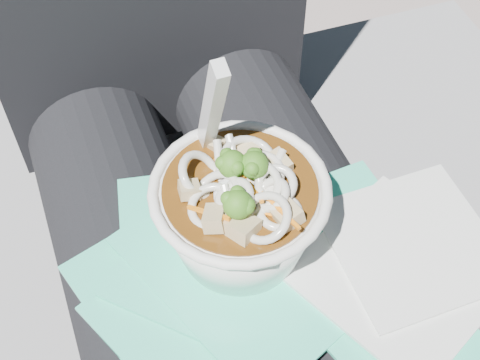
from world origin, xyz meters
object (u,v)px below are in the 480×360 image
object	(u,v)px
person_body	(204,188)
udon_bowl	(240,209)
lap	(236,277)
stone_ledge	(201,291)
plastic_bag	(249,265)

from	to	relation	value
person_body	udon_bowl	distance (m)	0.15
udon_bowl	person_body	bearing A→B (deg)	88.71
lap	udon_bowl	world-z (taller)	udon_bowl
stone_ledge	lap	distance (m)	0.32
lap	person_body	size ratio (longest dim) A/B	0.49
person_body	udon_bowl	size ratio (longest dim) A/B	4.95
stone_ledge	udon_bowl	world-z (taller)	udon_bowl
stone_ledge	plastic_bag	world-z (taller)	plastic_bag
person_body	plastic_bag	xyz separation A→B (m)	(-0.00, -0.13, 0.05)
stone_ledge	lap	size ratio (longest dim) A/B	2.08
plastic_bag	udon_bowl	xyz separation A→B (m)	(-0.00, 0.02, 0.06)
person_body	plastic_bag	world-z (taller)	person_body
person_body	plastic_bag	distance (m)	0.14
lap	person_body	xyz separation A→B (m)	(-0.00, 0.09, 0.03)
stone_ledge	lap	world-z (taller)	lap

